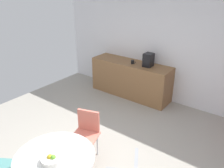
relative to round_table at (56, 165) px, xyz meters
name	(u,v)px	position (x,y,z in m)	size (l,w,h in m)	color
ground_plane	(81,165)	(-0.21, 0.64, -0.59)	(6.00, 6.00, 0.00)	#9E998E
wall_back	(166,49)	(-0.21, 3.64, 0.71)	(6.00, 0.10, 2.60)	silver
counter_block	(131,79)	(-0.96, 3.29, -0.14)	(2.11, 0.60, 0.90)	brown
round_table	(56,165)	(0.00, 0.00, 0.00)	(1.02, 1.02, 0.74)	silver
chair_coral	(87,129)	(-0.29, 0.88, -0.07)	(0.53, 0.53, 0.83)	silver
fruit_bowl	(52,159)	(0.05, -0.08, 0.19)	(0.26, 0.26, 0.11)	silver
mug_white	(133,62)	(-0.88, 3.22, 0.36)	(0.13, 0.08, 0.09)	black
coffee_maker	(148,60)	(-0.48, 3.29, 0.47)	(0.20, 0.24, 0.32)	black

